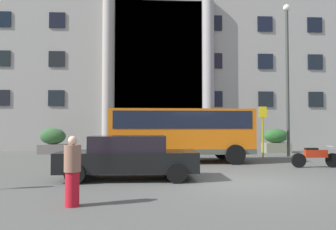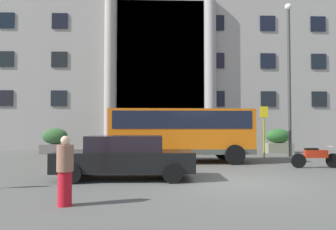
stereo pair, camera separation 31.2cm
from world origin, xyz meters
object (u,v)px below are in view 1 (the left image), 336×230
hedge_planter_entrance_left (201,142)px  parked_compact_extra (128,157)px  hedge_planter_entrance_right (53,141)px  motorcycle_far_end (315,157)px  lamppost_plaza_centre (287,69)px  hedge_planter_far_west (276,141)px  orange_minibus (181,130)px  pedestrian_woman_dark_dress (72,171)px  bus_stop_sign (263,126)px

hedge_planter_entrance_left → parked_compact_extra: 10.59m
hedge_planter_entrance_right → motorcycle_far_end: 14.81m
motorcycle_far_end → lamppost_plaza_centre: 6.75m
hedge_planter_entrance_left → hedge_planter_far_west: bearing=0.9°
orange_minibus → parked_compact_extra: bearing=-115.9°
pedestrian_woman_dark_dress → hedge_planter_entrance_right: bearing=84.7°
parked_compact_extra → motorcycle_far_end: parked_compact_extra is taller
parked_compact_extra → hedge_planter_far_west: bearing=48.1°
parked_compact_extra → pedestrian_woman_dark_dress: bearing=-105.3°
bus_stop_sign → hedge_planter_far_west: size_ratio=1.69×
hedge_planter_far_west → lamppost_plaza_centre: lamppost_plaza_centre is taller
orange_minibus → lamppost_plaza_centre: 7.76m
parked_compact_extra → pedestrian_woman_dark_dress: 3.62m
parked_compact_extra → hedge_planter_entrance_right: bearing=119.1°
bus_stop_sign → hedge_planter_entrance_right: (-12.28, 2.94, -0.96)m
lamppost_plaza_centre → parked_compact_extra: bearing=-139.7°
hedge_planter_far_west → parked_compact_extra: hedge_planter_far_west is taller
orange_minibus → motorcycle_far_end: (5.39, -2.28, -1.07)m
hedge_planter_far_west → hedge_planter_entrance_right: size_ratio=1.01×
bus_stop_sign → parked_compact_extra: bus_stop_sign is taller
bus_stop_sign → pedestrian_woman_dark_dress: 12.95m
orange_minibus → pedestrian_woman_dark_dress: 8.83m
motorcycle_far_end → lamppost_plaza_centre: (1.03, 4.86, 4.58)m
pedestrian_woman_dark_dress → parked_compact_extra: bearing=50.8°
orange_minibus → bus_stop_sign: (4.74, 2.01, 0.20)m
orange_minibus → hedge_planter_entrance_right: bearing=145.5°
hedge_planter_far_west → pedestrian_woman_dark_dress: size_ratio=1.09×
orange_minibus → bus_stop_sign: bus_stop_sign is taller
hedge_planter_entrance_left → motorcycle_far_end: (3.59, -7.37, -0.22)m
hedge_planter_entrance_right → parked_compact_extra: (5.35, -9.68, -0.04)m
orange_minibus → parked_compact_extra: 5.27m
hedge_planter_entrance_right → motorcycle_far_end: size_ratio=0.80×
motorcycle_far_end → pedestrian_woman_dark_dress: size_ratio=1.35×
hedge_planter_entrance_right → hedge_planter_entrance_left: bearing=0.8°
bus_stop_sign → motorcycle_far_end: size_ratio=1.37×
hedge_planter_entrance_right → parked_compact_extra: 11.06m
hedge_planter_entrance_left → pedestrian_woman_dark_dress: bearing=-110.4°
hedge_planter_entrance_left → pedestrian_woman_dark_dress: 14.19m
bus_stop_sign → hedge_planter_entrance_right: 12.66m
hedge_planter_entrance_right → lamppost_plaza_centre: size_ratio=0.19×
parked_compact_extra → lamppost_plaza_centre: (8.60, 7.30, 4.31)m
bus_stop_sign → hedge_planter_entrance_right: bus_stop_sign is taller
pedestrian_woman_dark_dress → orange_minibus: bearing=45.3°
orange_minibus → hedge_planter_entrance_right: (-7.53, 4.95, -0.75)m
hedge_planter_entrance_left → hedge_planter_far_west: 4.95m
orange_minibus → lamppost_plaza_centre: size_ratio=0.76×
hedge_planter_far_west → pedestrian_woman_dark_dress: (-9.90, -13.38, 0.01)m
hedge_planter_entrance_right → pedestrian_woman_dark_dress: hedge_planter_entrance_right is taller
hedge_planter_entrance_right → parked_compact_extra: size_ratio=0.37×
parked_compact_extra → motorcycle_far_end: 7.96m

